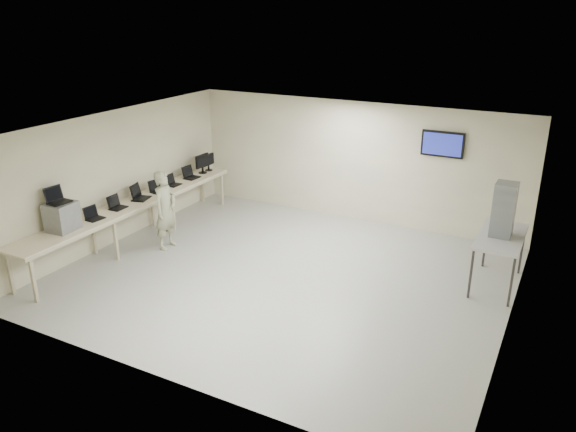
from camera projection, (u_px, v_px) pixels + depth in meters
The scene contains 15 objects.
room at pixel (286, 205), 10.16m from camera, with size 8.01×7.01×2.81m.
workbench at pixel (134, 205), 11.89m from camera, with size 0.76×6.00×0.90m.
equipment_box at pixel (62, 217), 10.31m from camera, with size 0.45×0.51×0.53m, color slate.
laptop_on_box at pixel (57, 199), 10.21m from camera, with size 0.34×0.40×0.30m.
laptop_0 at pixel (93, 216), 10.91m from camera, with size 0.29×0.34×0.25m.
laptop_1 at pixel (116, 205), 11.50m from camera, with size 0.29×0.35×0.27m.
laptop_2 at pixel (139, 195), 12.05m from camera, with size 0.42×0.46×0.31m.
laptop_3 at pixel (157, 189), 12.51m from camera, with size 0.33×0.37×0.26m.
laptop_4 at pixel (172, 182), 12.97m from camera, with size 0.27×0.33×0.25m.
laptop_5 at pixel (190, 175), 13.51m from camera, with size 0.32×0.38×0.29m.
monitor_near at pixel (202, 162), 13.83m from camera, with size 0.21×0.48×0.47m.
monitor_far at pixel (208, 161), 14.06m from camera, with size 0.19×0.42×0.42m.
soldier at pixel (165, 210), 11.60m from camera, with size 0.61×0.40×1.67m, color gray.
side_table at pixel (501, 239), 9.97m from camera, with size 0.76×1.64×0.98m.
storage_bins at pixel (504, 210), 9.78m from camera, with size 0.37×0.41×0.97m.
Camera 1 is at (4.52, -8.40, 4.81)m, focal length 35.00 mm.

